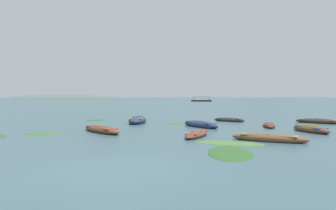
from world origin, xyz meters
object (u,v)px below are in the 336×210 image
rowboat_0 (201,125)px  rowboat_1 (229,120)px  rowboat_3 (138,120)px  rowboat_5 (318,121)px  rowboat_8 (269,125)px  rowboat_6 (311,129)px  rowboat_2 (269,138)px  ferry_0 (201,101)px  rowboat_10 (197,134)px  rowboat_4 (101,130)px

rowboat_0 → rowboat_1: size_ratio=1.24×
rowboat_3 → rowboat_5: size_ratio=1.24×
rowboat_8 → rowboat_6: bearing=-57.7°
rowboat_0 → rowboat_2: bearing=-62.8°
rowboat_8 → ferry_0: ferry_0 is taller
rowboat_1 → rowboat_3: rowboat_3 is taller
rowboat_0 → rowboat_6: (7.16, -2.48, -0.01)m
rowboat_0 → rowboat_5: bearing=25.1°
rowboat_10 → ferry_0: ferry_0 is taller
rowboat_1 → rowboat_8: size_ratio=0.98×
rowboat_0 → ferry_0: size_ratio=0.40×
rowboat_5 → ferry_0: bearing=95.9°
rowboat_1 → rowboat_2: 12.93m
rowboat_2 → rowboat_5: 13.36m
rowboat_6 → rowboat_10: bearing=-155.8°
rowboat_6 → rowboat_10: 7.94m
rowboat_1 → rowboat_5: size_ratio=0.86×
rowboat_1 → rowboat_2: bearing=-84.8°
rowboat_4 → rowboat_5: rowboat_4 is taller
rowboat_4 → rowboat_8: bearing=23.7°
rowboat_6 → rowboat_0: bearing=160.9°
rowboat_6 → rowboat_2: bearing=-126.7°
rowboat_5 → rowboat_10: size_ratio=1.03×
rowboat_6 → rowboat_10: (-7.25, -3.25, -0.05)m
rowboat_3 → rowboat_1: bearing=18.1°
rowboat_2 → rowboat_5: size_ratio=1.10×
rowboat_6 → ferry_0: bearing=94.3°
ferry_0 → rowboat_5: bearing=-84.1°
rowboat_0 → rowboat_5: (9.92, 4.65, -0.02)m
rowboat_10 → rowboat_0: bearing=89.1°
rowboat_4 → rowboat_5: 18.49m
rowboat_3 → rowboat_8: 10.95m
rowboat_1 → ferry_0: (-5.14, 120.84, 0.30)m
rowboat_0 → rowboat_2: (3.67, -7.16, -0.02)m
rowboat_6 → ferry_0: 129.42m
rowboat_2 → rowboat_5: rowboat_2 is taller
rowboat_4 → rowboat_8: rowboat_4 is taller
rowboat_3 → rowboat_10: 10.38m
rowboat_2 → rowboat_5: bearing=62.1°
rowboat_8 → rowboat_10: rowboat_10 is taller
rowboat_10 → rowboat_5: bearing=46.0°
rowboat_5 → ferry_0: 122.56m
rowboat_10 → ferry_0: bearing=91.1°
rowboat_0 → rowboat_3: bearing=150.9°
rowboat_1 → rowboat_3: 8.47m
rowboat_5 → rowboat_8: (-4.79, -3.94, -0.04)m
ferry_0 → rowboat_6: bearing=-85.7°
rowboat_2 → rowboat_3: (-9.23, 10.25, 0.07)m
rowboat_0 → rowboat_5: rowboat_0 is taller
rowboat_1 → ferry_0: ferry_0 is taller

